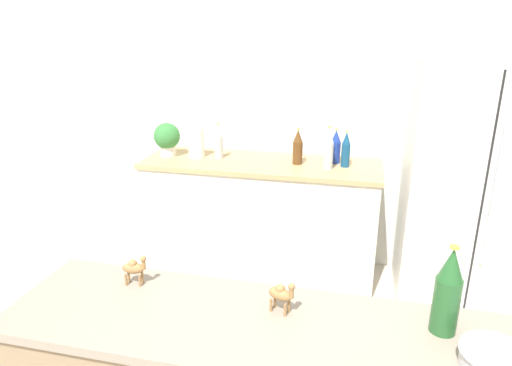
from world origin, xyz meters
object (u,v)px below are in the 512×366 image
object	(u,v)px
refrigerator	(471,188)
back_bottle_1	(329,149)
paper_towel_roll	(196,143)
back_bottle_4	(298,147)
back_bottle_3	(336,147)
camel_figurine	(281,294)
back_bottle_0	(219,142)
potted_plant	(167,138)
fruit_bowl	(494,358)
wine_bottle	(448,292)
camel_figurine_second	(134,267)
back_bottle_2	(346,150)

from	to	relation	value
refrigerator	back_bottle_1	distance (m)	1.01
paper_towel_roll	back_bottle_4	bearing A→B (deg)	0.18
back_bottle_3	refrigerator	bearing A→B (deg)	-9.24
refrigerator	back_bottle_4	size ratio (longest dim) A/B	6.36
back_bottle_4	camel_figurine	distance (m)	1.93
back_bottle_0	refrigerator	bearing A→B (deg)	-2.22
potted_plant	back_bottle_1	xyz separation A→B (m)	(1.28, -0.06, 0.00)
back_bottle_4	fruit_bowl	size ratio (longest dim) A/B	1.32
back_bottle_1	camel_figurine	world-z (taller)	back_bottle_1
paper_towel_roll	back_bottle_1	bearing A→B (deg)	-3.90
back_bottle_3	wine_bottle	world-z (taller)	wine_bottle
back_bottle_4	potted_plant	bearing A→B (deg)	-179.11
refrigerator	back_bottle_4	bearing A→B (deg)	177.09
potted_plant	back_bottle_3	xyz separation A→B (m)	(1.32, 0.11, -0.02)
back_bottle_1	wine_bottle	world-z (taller)	wine_bottle
back_bottle_4	camel_figurine_second	distance (m)	1.90
paper_towel_roll	camel_figurine	distance (m)	2.18
potted_plant	back_bottle_3	bearing A→B (deg)	4.68
wine_bottle	camel_figurine_second	distance (m)	1.15
back_bottle_4	wine_bottle	world-z (taller)	wine_bottle
back_bottle_3	fruit_bowl	xyz separation A→B (m)	(0.62, -2.14, -0.08)
wine_bottle	camel_figurine_second	bearing A→B (deg)	178.47
paper_towel_roll	back_bottle_1	world-z (taller)	back_bottle_1
back_bottle_0	back_bottle_4	distance (m)	0.63
refrigerator	back_bottle_3	xyz separation A→B (m)	(-0.95, 0.15, 0.20)
back_bottle_2	back_bottle_3	distance (m)	0.12
back_bottle_2	refrigerator	bearing A→B (deg)	-4.71
paper_towel_roll	back_bottle_4	xyz separation A→B (m)	(0.81, 0.00, 0.01)
back_bottle_0	back_bottle_1	world-z (taller)	back_bottle_1
back_bottle_0	back_bottle_2	xyz separation A→B (m)	(0.98, -0.00, -0.00)
refrigerator	back_bottle_0	bearing A→B (deg)	177.78
back_bottle_3	wine_bottle	distance (m)	2.05
back_bottle_0	camel_figurine_second	world-z (taller)	back_bottle_0
back_bottle_0	paper_towel_roll	bearing A→B (deg)	-176.21
potted_plant	back_bottle_1	bearing A→B (deg)	-2.56
back_bottle_0	camel_figurine	world-z (taller)	back_bottle_0
paper_towel_roll	back_bottle_3	world-z (taller)	back_bottle_3
camel_figurine	potted_plant	bearing A→B (deg)	123.79
fruit_bowl	potted_plant	bearing A→B (deg)	133.68
potted_plant	wine_bottle	size ratio (longest dim) A/B	0.84
back_bottle_0	camel_figurine	xyz separation A→B (m)	(0.85, -1.93, -0.04)
paper_towel_roll	fruit_bowl	distance (m)	2.66
back_bottle_2	back_bottle_3	bearing A→B (deg)	134.09
back_bottle_1	camel_figurine_second	size ratio (longest dim) A/B	2.45
fruit_bowl	back_bottle_4	bearing A→B (deg)	113.60
refrigerator	paper_towel_roll	xyz separation A→B (m)	(-2.03, 0.06, 0.19)
fruit_bowl	paper_towel_roll	bearing A→B (deg)	129.75
potted_plant	wine_bottle	xyz separation A→B (m)	(1.82, -1.88, 0.02)
back_bottle_0	back_bottle_1	distance (m)	0.86
camel_figurine_second	paper_towel_roll	bearing A→B (deg)	103.12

